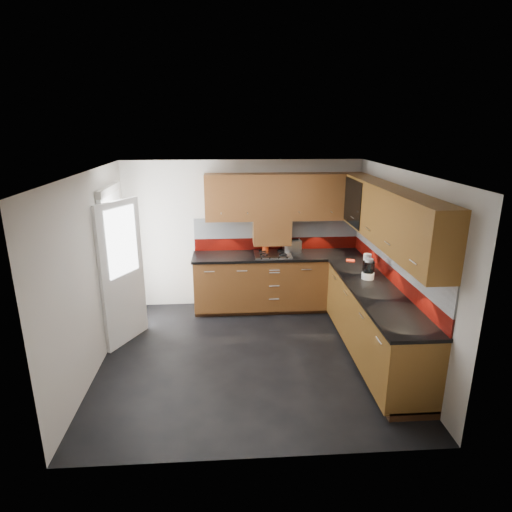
{
  "coord_description": "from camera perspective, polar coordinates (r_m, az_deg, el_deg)",
  "views": [
    {
      "loc": [
        -0.25,
        -4.98,
        2.93
      ],
      "look_at": [
        0.13,
        0.65,
        1.18
      ],
      "focal_mm": 30.0,
      "sensor_mm": 36.0,
      "label": 1
    }
  ],
  "objects": [
    {
      "name": "paper_towel",
      "position": [
        6.28,
        14.58,
        -0.74
      ],
      "size": [
        0.14,
        0.14,
        0.23
      ],
      "primitive_type": "cylinder",
      "rotation": [
        0.0,
        0.0,
        0.27
      ],
      "color": "white",
      "rests_on": "countertop"
    },
    {
      "name": "utensil_pot",
      "position": [
        6.89,
        1.26,
        1.2
      ],
      "size": [
        0.11,
        0.11,
        0.39
      ],
      "color": "red",
      "rests_on": "countertop"
    },
    {
      "name": "gas_hob",
      "position": [
        6.78,
        2.24,
        0.26
      ],
      "size": [
        0.58,
        0.51,
        0.04
      ],
      "color": "silver",
      "rests_on": "countertop"
    },
    {
      "name": "backsplash",
      "position": [
        6.34,
        10.23,
        1.18
      ],
      "size": [
        2.7,
        3.2,
        0.54
      ],
      "color": "maroon",
      "rests_on": "countertop"
    },
    {
      "name": "base_cabinets",
      "position": [
        6.36,
        8.47,
        -6.07
      ],
      "size": [
        2.7,
        3.2,
        0.95
      ],
      "color": "#5D2E14",
      "rests_on": "room"
    },
    {
      "name": "room",
      "position": [
        5.19,
        -0.93,
        1.2
      ],
      "size": [
        4.0,
        3.8,
        2.64
      ],
      "color": "black"
    },
    {
      "name": "toaster",
      "position": [
        6.95,
        4.82,
        1.34
      ],
      "size": [
        0.29,
        0.19,
        0.2
      ],
      "color": "silver",
      "rests_on": "countertop"
    },
    {
      "name": "back_door",
      "position": [
        6.23,
        -17.88,
        -1.39
      ],
      "size": [
        0.42,
        1.19,
        2.04
      ],
      "color": "white",
      "rests_on": "room"
    },
    {
      "name": "food_processor",
      "position": [
        5.9,
        14.75,
        -1.78
      ],
      "size": [
        0.17,
        0.17,
        0.28
      ],
      "color": "white",
      "rests_on": "countertop"
    },
    {
      "name": "extractor_hood",
      "position": [
        6.86,
        2.13,
        3.26
      ],
      "size": [
        0.6,
        0.33,
        0.4
      ],
      "primitive_type": "cube",
      "color": "#5D2E14",
      "rests_on": "room"
    },
    {
      "name": "countertop",
      "position": [
        6.17,
        8.57,
        -2.01
      ],
      "size": [
        2.72,
        3.22,
        0.04
      ],
      "color": "black",
      "rests_on": "base_cabinets"
    },
    {
      "name": "glass_cabinet",
      "position": [
        6.45,
        14.02,
        7.19
      ],
      "size": [
        0.32,
        0.8,
        0.66
      ],
      "color": "black",
      "rests_on": "room"
    },
    {
      "name": "upper_cabinets",
      "position": [
        6.05,
        10.44,
        6.53
      ],
      "size": [
        2.5,
        3.2,
        0.72
      ],
      "color": "#5D2E14",
      "rests_on": "room"
    },
    {
      "name": "orange_cloth",
      "position": [
        6.64,
        12.49,
        -0.59
      ],
      "size": [
        0.15,
        0.14,
        0.01
      ],
      "primitive_type": "cube",
      "rotation": [
        0.0,
        0.0,
        -0.25
      ],
      "color": "red",
      "rests_on": "countertop"
    }
  ]
}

